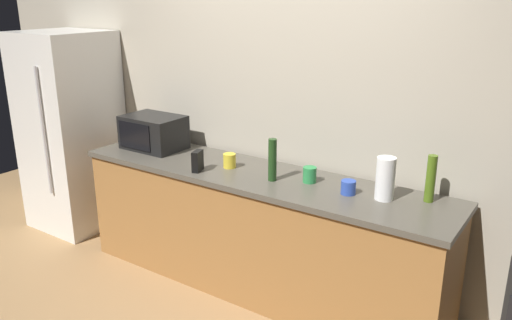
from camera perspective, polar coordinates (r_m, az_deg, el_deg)
ground_plane at (r=3.77m, az=-3.55°, el=-16.22°), size 8.00×8.00×0.00m
back_wall at (r=3.87m, az=3.43°, el=6.50°), size 6.40×0.10×2.70m
counter_run at (r=3.83m, az=0.00°, el=-7.84°), size 2.84×0.64×0.90m
refrigerator at (r=5.05m, az=-19.69°, el=2.96°), size 0.72×0.73×1.80m
microwave at (r=4.29m, az=-11.22°, el=3.02°), size 0.48×0.35×0.27m
paper_towel_roll at (r=3.26m, az=14.05°, el=-2.00°), size 0.12×0.12×0.27m
cordless_phone at (r=3.70m, az=-6.46°, el=-0.11°), size 0.08×0.12×0.15m
bottle_wine at (r=3.48m, az=1.82°, el=0.01°), size 0.06×0.06×0.29m
bottle_olive_oil at (r=3.30m, az=18.69°, el=-1.96°), size 0.06×0.06×0.29m
mug_green at (r=3.49m, az=5.93°, el=-1.62°), size 0.09×0.09×0.11m
mug_yellow at (r=3.77m, az=-2.93°, el=-0.07°), size 0.09×0.09×0.10m
mug_blue at (r=3.33m, az=10.13°, el=-2.98°), size 0.09×0.09×0.09m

